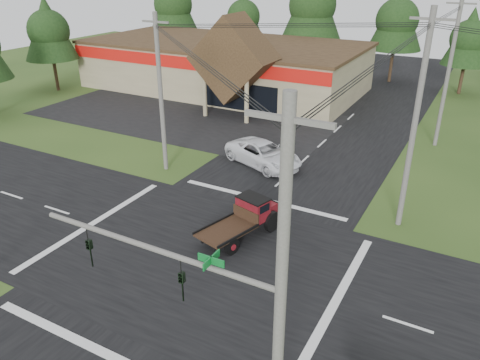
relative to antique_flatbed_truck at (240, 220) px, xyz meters
The scene contains 18 objects.
ground 2.92m from the antique_flatbed_truck, 109.31° to the right, with size 120.00×120.00×0.00m, color #274117.
road_ns 2.91m from the antique_flatbed_truck, 109.31° to the right, with size 12.00×120.00×0.02m, color black.
road_ew 2.91m from the antique_flatbed_truck, 109.31° to the right, with size 120.00×12.00×0.02m, color black.
parking_apron 22.20m from the antique_flatbed_truck, 132.22° to the left, with size 28.00×14.00×0.02m, color black.
cvs_building 31.74m from the antique_flatbed_truck, 121.60° to the left, with size 30.40×18.20×9.19m.
traffic_signal_mast 11.72m from the antique_flatbed_truck, 64.00° to the right, with size 8.12×0.24×7.00m.
utility_pole_nr 12.90m from the antique_flatbed_truck, 56.79° to the right, with size 2.00×0.30×11.00m.
utility_pole_nw 11.30m from the antique_flatbed_truck, 148.65° to the left, with size 2.00×0.30×10.50m.
utility_pole_ne 10.17m from the antique_flatbed_truck, 37.39° to the left, with size 2.00×0.30×11.50m.
utility_pole_n 21.21m from the antique_flatbed_truck, 69.93° to the left, with size 2.00×0.30×11.20m.
tree_row_a 49.04m from the antique_flatbed_truck, 129.55° to the left, with size 6.72×6.72×12.12m.
tree_row_b 44.98m from the antique_flatbed_truck, 117.93° to the left, with size 5.60×5.60×10.10m.
tree_row_c 40.67m from the antique_flatbed_truck, 105.84° to the left, with size 7.28×7.28×13.13m.
tree_row_d 39.94m from the antique_flatbed_truck, 91.31° to the left, with size 6.16×6.16×11.11m.
tree_row_e 38.42m from the antique_flatbed_truck, 79.26° to the left, with size 5.04×5.04×9.09m.
tree_side_w 37.66m from the antique_flatbed_truck, 152.10° to the left, with size 5.60×5.60×10.10m.
antique_flatbed_truck is the anchor object (origin of this frame).
white_pickup 9.86m from the antique_flatbed_truck, 108.83° to the left, with size 2.77×6.02×1.67m, color white.
Camera 1 is at (11.00, -16.05, 13.35)m, focal length 35.00 mm.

